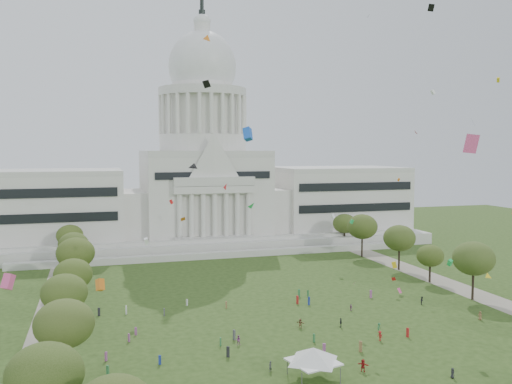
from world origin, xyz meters
TOP-DOWN VIEW (x-y plane):
  - ground at (0.00, 0.00)m, footprint 400.00×400.00m
  - capitol at (0.00, 113.59)m, footprint 160.00×64.50m
  - path_left at (-48.00, 30.00)m, footprint 8.00×160.00m
  - path_right at (48.00, 30.00)m, footprint 8.00×160.00m
  - row_tree_l_0 at (-45.26, -21.68)m, footprint 8.85×8.85m
  - row_tree_l_1 at (-44.07, -2.96)m, footprint 8.86×8.86m
  - row_tree_l_2 at (-45.04, 17.30)m, footprint 8.42×8.42m
  - row_tree_r_2 at (44.17, 17.44)m, footprint 9.55×9.55m
  - row_tree_l_3 at (-44.09, 33.92)m, footprint 8.12×8.12m
  - row_tree_r_3 at (44.40, 34.48)m, footprint 7.01×7.01m
  - row_tree_l_4 at (-44.08, 52.42)m, footprint 9.29×9.29m
  - row_tree_r_4 at (44.76, 50.04)m, footprint 9.19×9.19m
  - row_tree_l_5 at (-45.22, 71.01)m, footprint 8.33×8.33m
  - row_tree_r_5 at (43.49, 70.19)m, footprint 9.82×9.82m
  - row_tree_l_6 at (-46.87, 89.14)m, footprint 8.19×8.19m
  - row_tree_r_6 at (45.96, 88.13)m, footprint 8.42×8.42m
  - event_tent at (-8.35, -12.72)m, footprint 10.92×10.92m
  - person_0 at (35.57, 4.30)m, footprint 0.94×1.04m
  - person_2 at (30.71, 17.40)m, footprint 0.98×1.02m
  - person_3 at (9.82, -0.60)m, footprint 0.92×1.30m
  - person_4 at (6.30, 8.32)m, footprint 0.93×1.22m
  - person_5 at (-1.45, 10.17)m, footprint 1.72×1.67m
  - person_6 at (12.19, -18.24)m, footprint 0.52×0.78m
  - person_7 at (-13.58, -7.95)m, footprint 0.77×0.73m
  - person_8 at (-15.39, 4.77)m, footprint 0.99×0.81m
  - person_9 at (12.10, 3.70)m, footprint 1.28×1.10m
  - person_10 at (13.22, 17.70)m, footprint 0.62×0.90m
  - person_11 at (0.33, -12.10)m, footprint 1.85×1.77m
  - distant_crowd at (-10.66, 14.17)m, footprint 61.81×36.74m
  - kite_swarm at (1.07, 4.02)m, footprint 86.68×98.10m

SIDE VIEW (x-z plane):
  - ground at x=0.00m, z-range 0.00..0.00m
  - path_left at x=-48.00m, z-range 0.00..0.04m
  - path_right at x=48.00m, z-range 0.00..0.04m
  - person_10 at x=13.22m, z-range 0.00..1.41m
  - person_6 at x=12.19m, z-range 0.00..1.59m
  - person_7 at x=-13.58m, z-range 0.00..1.70m
  - distant_crowd at x=-10.66m, z-range -0.10..1.83m
  - person_9 at x=12.10m, z-range 0.00..1.76m
  - person_8 at x=-15.39m, z-range 0.00..1.77m
  - person_0 at x=35.57m, z-range 0.00..1.79m
  - person_2 at x=30.71m, z-range 0.00..1.81m
  - person_3 at x=9.82m, z-range 0.00..1.82m
  - person_4 at x=6.30m, z-range 0.00..1.84m
  - person_5 at x=-1.45m, z-range 0.00..1.85m
  - person_11 at x=0.33m, z-range 0.00..1.98m
  - event_tent at x=-8.35m, z-range 1.41..6.51m
  - row_tree_r_3 at x=44.40m, z-range 2.09..12.07m
  - row_tree_l_3 at x=-44.09m, z-range 2.43..13.98m
  - row_tree_l_6 at x=-46.87m, z-range 2.45..14.09m
  - row_tree_l_5 at x=-45.22m, z-range 2.49..14.34m
  - row_tree_r_6 at x=45.96m, z-range 2.52..14.49m
  - row_tree_l_2 at x=-45.04m, z-range 2.52..14.49m
  - row_tree_l_0 at x=-45.26m, z-range 2.65..15.25m
  - row_tree_l_1 at x=-44.07m, z-range 2.65..15.25m
  - row_tree_r_4 at x=44.76m, z-range 2.76..15.82m
  - row_tree_l_4 at x=-44.08m, z-range 2.79..16.00m
  - row_tree_r_2 at x=44.17m, z-range 2.87..16.45m
  - row_tree_r_5 at x=43.49m, z-range 2.95..16.91m
  - capitol at x=0.00m, z-range -23.35..67.95m
  - kite_swarm at x=1.07m, z-range -4.02..55.98m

